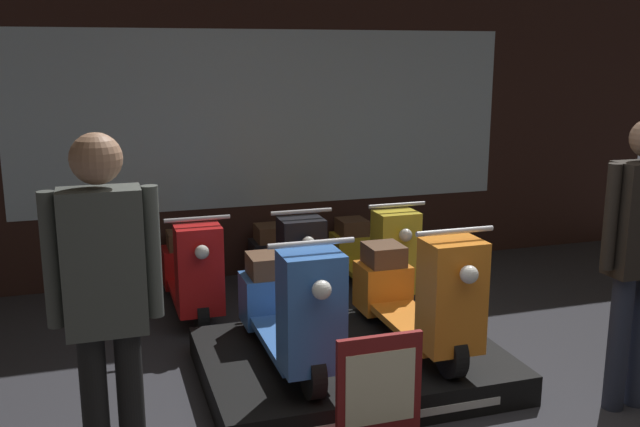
# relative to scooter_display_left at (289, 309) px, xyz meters

# --- Properties ---
(shop_wall_back) EXTENTS (8.87, 0.09, 3.20)m
(shop_wall_back) POSITION_rel_scooter_display_left_xyz_m (0.52, 2.62, 1.03)
(shop_wall_back) COLOR #331E19
(shop_wall_back) RESTS_ON ground_plane
(display_platform) EXTENTS (2.00, 1.50, 0.20)m
(display_platform) POSITION_rel_scooter_display_left_xyz_m (0.45, 0.05, -0.47)
(display_platform) COLOR black
(display_platform) RESTS_ON ground_plane
(scooter_display_left) EXTENTS (0.51, 1.51, 0.95)m
(scooter_display_left) POSITION_rel_scooter_display_left_xyz_m (0.00, 0.00, 0.00)
(scooter_display_left) COLOR black
(scooter_display_left) RESTS_ON display_platform
(scooter_display_right) EXTENTS (0.51, 1.51, 0.95)m
(scooter_display_right) POSITION_rel_scooter_display_left_xyz_m (0.90, 0.00, 0.00)
(scooter_display_right) COLOR black
(scooter_display_right) RESTS_ON display_platform
(scooter_backrow_0) EXTENTS (0.51, 1.51, 0.95)m
(scooter_backrow_0) POSITION_rel_scooter_display_left_xyz_m (-0.41, 1.67, -0.20)
(scooter_backrow_0) COLOR black
(scooter_backrow_0) RESTS_ON ground_plane
(scooter_backrow_1) EXTENTS (0.51, 1.51, 0.95)m
(scooter_backrow_1) POSITION_rel_scooter_display_left_xyz_m (0.43, 1.67, -0.20)
(scooter_backrow_1) COLOR black
(scooter_backrow_1) RESTS_ON ground_plane
(scooter_backrow_2) EXTENTS (0.51, 1.51, 0.95)m
(scooter_backrow_2) POSITION_rel_scooter_display_left_xyz_m (1.26, 1.67, -0.20)
(scooter_backrow_2) COLOR black
(scooter_backrow_2) RESTS_ON ground_plane
(person_left_browsing) EXTENTS (0.53, 0.24, 1.84)m
(person_left_browsing) POSITION_rel_scooter_display_left_xyz_m (-1.12, -0.84, 0.50)
(person_left_browsing) COLOR black
(person_left_browsing) RESTS_ON ground_plane
(person_right_browsing) EXTENTS (0.54, 0.24, 1.82)m
(person_right_browsing) POSITION_rel_scooter_display_left_xyz_m (1.96, -0.84, 0.49)
(person_right_browsing) COLOR #232838
(person_right_browsing) RESTS_ON ground_plane
(price_sign_board) EXTENTS (0.49, 0.04, 0.70)m
(price_sign_board) POSITION_rel_scooter_display_left_xyz_m (0.27, -0.88, -0.22)
(price_sign_board) COLOR maroon
(price_sign_board) RESTS_ON ground_plane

